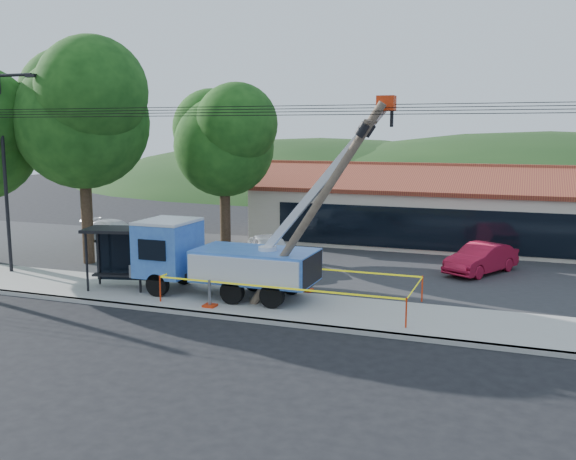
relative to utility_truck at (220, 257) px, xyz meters
The scene contains 17 objects.
ground 5.75m from the utility_truck, 55.54° to the right, with size 120.00×120.00×0.00m, color black.
curb 4.27m from the utility_truck, 38.09° to the right, with size 60.00×0.25×0.15m, color #A5A19A.
sidewalk 3.54m from the utility_truck, ahead, with size 60.00×4.00×0.15m, color #A5A19A.
parking_lot 8.24m from the utility_truck, 67.31° to the left, with size 60.00×12.00×0.10m, color #28282B.
strip_mall 17.00m from the utility_truck, 65.25° to the left, with size 22.50×8.53×4.67m.
streetlight 11.28m from the utility_truck, behind, with size 2.13×0.22×9.00m.
tree_west_near 11.19m from the utility_truck, 158.74° to the left, with size 7.56×6.72×10.80m.
tree_lot 10.36m from the utility_truck, 114.66° to the left, with size 6.30×5.60×8.94m.
hill_west 51.86m from the utility_truck, 103.25° to the left, with size 78.40×56.00×28.00m, color #163212.
hill_center 52.16m from the utility_truck, 75.43° to the left, with size 89.60×64.00×32.00m, color #163212.
utility_truck is the anchor object (origin of this frame).
leaning_pole 5.06m from the utility_truck, ahead, with size 4.99×1.63×7.46m.
bus_shelter 4.42m from the utility_truck, behind, with size 2.88×2.16×2.49m.
caution_tape 3.04m from the utility_truck, ahead, with size 9.33×3.46×1.00m.
car_silver 5.65m from the utility_truck, 90.76° to the left, with size 1.87×4.66×1.59m, color silver.
car_red 12.22m from the utility_truck, 39.73° to the left, with size 1.43×4.11×1.35m, color #AA112E.
car_white 14.52m from the utility_truck, 141.50° to the left, with size 1.75×4.30×1.25m, color silver.
Camera 1 is at (7.88, -17.51, 6.58)m, focal length 40.00 mm.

